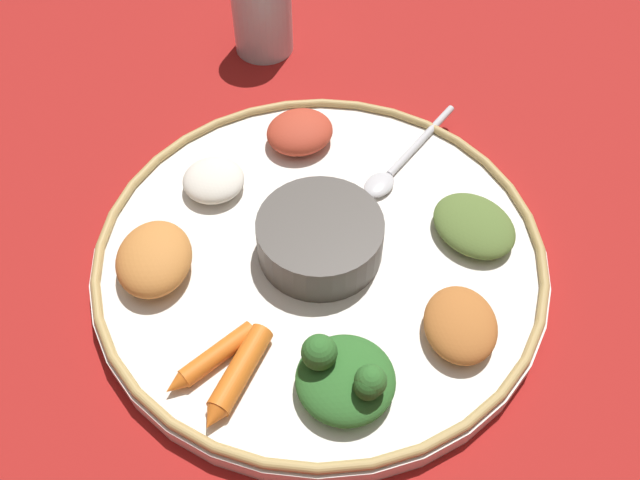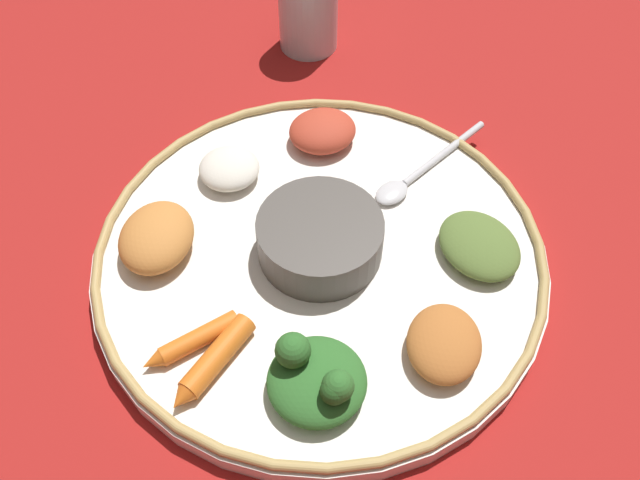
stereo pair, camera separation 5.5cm
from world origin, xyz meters
The scene contains 14 objects.
ground_plane centered at (0.00, 0.00, 0.00)m, with size 2.40×2.40×0.00m, color maroon.
platter centered at (0.00, 0.00, 0.01)m, with size 0.38×0.38×0.02m, color white.
platter_rim centered at (0.00, 0.00, 0.02)m, with size 0.38×0.38×0.01m, color tan.
center_bowl centered at (0.00, 0.00, 0.04)m, with size 0.10×0.10×0.04m.
spoon centered at (0.09, 0.08, 0.02)m, with size 0.12×0.11×0.01m.
greens_pile centered at (-0.01, -0.13, 0.03)m, with size 0.08×0.08×0.05m.
carrot_near_spoon centered at (-0.10, -0.09, 0.02)m, with size 0.07×0.05×0.01m.
carrot_outer centered at (-0.08, -0.11, 0.03)m, with size 0.06×0.08×0.02m.
mound_berbere_red centered at (0.01, 0.13, 0.03)m, with size 0.06×0.06×0.03m, color #B73D28.
mound_collards centered at (0.13, -0.01, 0.03)m, with size 0.08×0.06×0.02m, color #567033.
mound_rice_white centered at (-0.08, 0.09, 0.03)m, with size 0.06×0.06×0.02m, color silver.
mound_squash centered at (-0.14, 0.01, 0.03)m, with size 0.08×0.06×0.03m, color #C67A38.
mound_chickpea centered at (0.09, -0.10, 0.03)m, with size 0.07×0.06×0.03m, color #B2662D.
drinking_glass centered at (-0.01, 0.31, 0.05)m, with size 0.07×0.07×0.11m.
Camera 2 is at (-0.01, -0.34, 0.47)m, focal length 37.61 mm.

